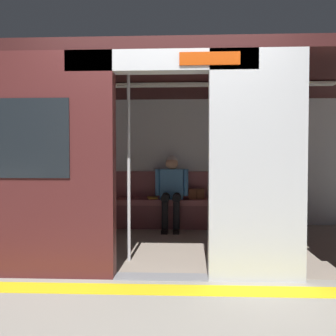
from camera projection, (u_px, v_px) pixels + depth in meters
The scene contains 8 objects.
ground_plane at pixel (161, 277), 3.19m from camera, with size 60.00×60.00×0.00m, color gray.
platform_edge_strip at pixel (159, 289), 2.89m from camera, with size 8.00×0.24×0.01m, color yellow.
train_car at pixel (163, 131), 4.37m from camera, with size 6.40×2.80×2.31m.
bench_seat at pixel (170, 206), 5.46m from camera, with size 2.92×0.44×0.48m.
person_seated at pixel (172, 186), 5.40m from camera, with size 0.55×0.68×1.21m.
handbag at pixel (196, 194), 5.48m from camera, with size 0.26×0.15×0.17m.
book at pixel (152, 198), 5.52m from camera, with size 0.15×0.22×0.03m, color gold.
grab_pole_door at pixel (129, 165), 3.67m from camera, with size 0.04×0.04×2.17m, color silver.
Camera 1 is at (-0.19, 3.15, 1.17)m, focal length 35.02 mm.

